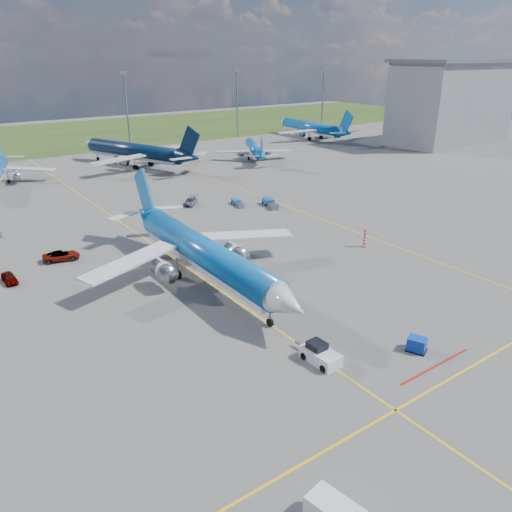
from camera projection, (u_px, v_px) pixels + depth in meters
ground at (256, 315)px, 56.37m from camera, size 400.00×400.00×0.00m
grass_strip at (1, 141)px, 169.74m from camera, size 400.00×80.00×0.01m
taxiway_lines at (154, 244)px, 77.40m from camera, size 60.25×160.00×0.02m
floodlight_masts at (59, 111)px, 140.16m from camera, size 202.20×0.50×22.70m
terminal_building at (451, 102)px, 161.18m from camera, size 42.00×22.00×26.00m
warning_post at (365, 237)px, 75.80m from camera, size 0.50×0.50×3.00m
bg_jet_n at (136, 166)px, 131.09m from camera, size 47.08×52.98×11.47m
bg_jet_ne at (254, 158)px, 141.30m from camera, size 34.44×37.52×7.93m
bg_jet_ene at (310, 139)px, 174.47m from camera, size 33.33×42.61×10.76m
main_airliner at (206, 281)px, 64.93m from camera, size 33.12×43.17×11.20m
pushback_tug at (320, 354)px, 47.61m from camera, size 2.25×5.59×1.88m
uld_container at (417, 344)px, 49.37m from camera, size 1.98×2.16×1.39m
service_car_a at (9, 278)px, 64.18m from camera, size 1.67×3.80×1.27m
service_car_b at (61, 256)px, 71.07m from camera, size 5.42×3.28×1.40m
service_car_c at (191, 201)px, 97.34m from camera, size 4.72×4.90×1.41m
baggage_tug_w at (270, 203)px, 96.47m from camera, size 3.07×5.77×1.25m
baggage_tug_e at (237, 203)px, 97.22m from camera, size 2.27×4.63×1.01m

